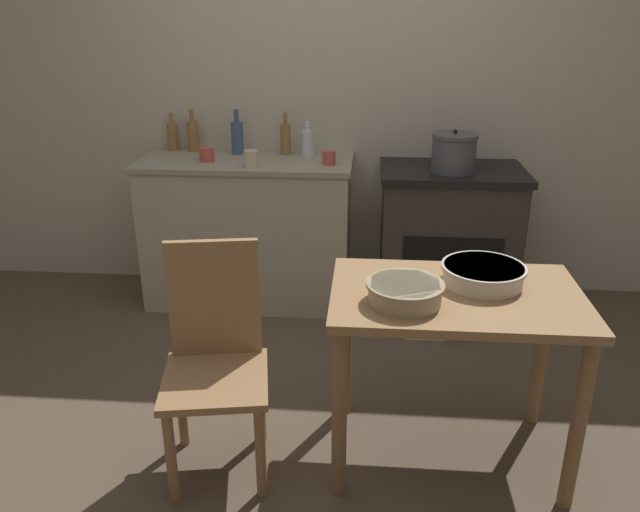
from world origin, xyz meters
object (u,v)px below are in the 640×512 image
(bottle_center, at_px, (193,135))
(bottle_center_left, at_px, (308,143))
(cup_center_right, at_px, (329,158))
(cup_right, at_px, (251,159))
(stove, at_px, (447,238))
(mixing_bowl_small, at_px, (405,291))
(flour_sack, at_px, (425,309))
(bottle_far_left, at_px, (286,138))
(chair, at_px, (216,355))
(work_table, at_px, (454,323))
(stock_pot, at_px, (454,153))
(mixing_bowl_large, at_px, (483,274))
(cup_mid_right, at_px, (207,154))
(bottle_left, at_px, (237,137))
(bottle_mid_left, at_px, (173,136))

(bottle_center, bearing_deg, bottle_center_left, -5.76)
(cup_center_right, distance_m, cup_right, 0.45)
(stove, distance_m, mixing_bowl_small, 1.63)
(flour_sack, distance_m, bottle_far_left, 1.32)
(chair, bearing_deg, work_table, -4.39)
(work_table, bearing_deg, cup_right, 129.16)
(work_table, height_order, mixing_bowl_small, mixing_bowl_small)
(chair, distance_m, stock_pot, 1.87)
(chair, height_order, bottle_center_left, bottle_center_left)
(mixing_bowl_large, distance_m, bottle_center_left, 1.70)
(bottle_far_left, xyz_separation_m, cup_center_right, (0.28, -0.24, -0.06))
(stove, xyz_separation_m, work_table, (-0.14, -1.45, 0.18))
(flour_sack, height_order, cup_mid_right, cup_mid_right)
(chair, bearing_deg, bottle_center, 97.05)
(work_table, relative_size, cup_right, 9.82)
(flour_sack, bearing_deg, chair, -129.37)
(bottle_far_left, height_order, cup_center_right, bottle_far_left)
(chair, relative_size, bottle_left, 3.41)
(stove, relative_size, bottle_center_left, 4.18)
(work_table, height_order, mixing_bowl_large, mixing_bowl_large)
(chair, height_order, flour_sack, chair)
(work_table, relative_size, stock_pot, 3.64)
(mixing_bowl_large, height_order, bottle_mid_left, bottle_mid_left)
(bottle_center, relative_size, cup_center_right, 3.35)
(work_table, distance_m, chair, 0.93)
(mixing_bowl_large, relative_size, bottle_mid_left, 1.39)
(mixing_bowl_small, xyz_separation_m, bottle_mid_left, (-1.38, 1.76, 0.20))
(bottle_far_left, height_order, cup_right, bottle_far_left)
(chair, xyz_separation_m, mixing_bowl_small, (0.72, -0.02, 0.31))
(stove, distance_m, bottle_center, 1.69)
(cup_mid_right, bearing_deg, bottle_center, 119.78)
(bottle_left, bearing_deg, bottle_center_left, -3.50)
(mixing_bowl_small, xyz_separation_m, cup_center_right, (-0.37, 1.45, 0.15))
(chair, relative_size, mixing_bowl_large, 2.84)
(bottle_center, bearing_deg, cup_right, -42.13)
(work_table, bearing_deg, bottle_center_left, 114.77)
(bottle_far_left, xyz_separation_m, cup_right, (-0.15, -0.35, -0.05))
(mixing_bowl_small, distance_m, cup_mid_right, 1.84)
(stove, relative_size, cup_mid_right, 10.10)
(chair, relative_size, bottle_far_left, 3.65)
(mixing_bowl_small, height_order, cup_center_right, cup_center_right)
(chair, relative_size, bottle_center, 3.52)
(stock_pot, xyz_separation_m, mixing_bowl_small, (-0.33, -1.48, -0.19))
(cup_center_right, xyz_separation_m, cup_mid_right, (-0.72, 0.02, 0.00))
(cup_center_right, bearing_deg, mixing_bowl_small, -75.67)
(flour_sack, height_order, bottle_far_left, bottle_far_left)
(chair, bearing_deg, cup_right, 84.00)
(bottle_mid_left, bearing_deg, stock_pot, -9.38)
(bottle_far_left, bearing_deg, mixing_bowl_large, -57.37)
(bottle_far_left, bearing_deg, cup_center_right, -40.28)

